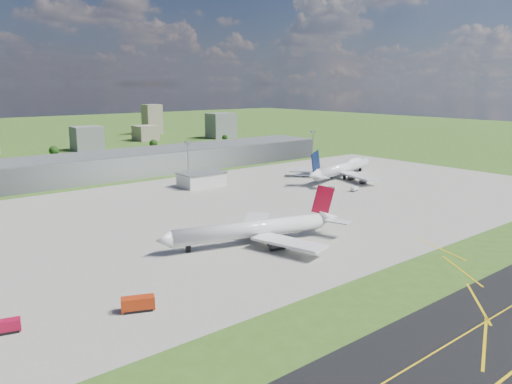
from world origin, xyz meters
TOP-DOWN VIEW (x-y plane):
  - ground at (0.00, 150.00)m, footprint 1400.00×1400.00m
  - apron at (10.00, 40.00)m, footprint 360.00×190.00m
  - terminal at (0.00, 165.00)m, footprint 300.00×42.00m
  - ops_building at (10.00, 100.00)m, footprint 26.00×16.00m
  - mast_center at (10.00, 115.00)m, footprint 3.50×2.00m
  - mast_east at (120.00, 115.00)m, footprint 3.50×2.00m
  - airliner_red_twin at (-34.15, -6.48)m, footprint 74.67×57.09m
  - airliner_blue_quad at (98.35, 65.95)m, footprint 81.72×62.99m
  - fire_truck at (-96.61, -32.09)m, footprint 9.56×6.59m
  - crash_tender at (-127.31, -22.87)m, footprint 6.86×4.31m
  - tug_yellow at (-20.32, -21.03)m, footprint 3.57×3.46m
  - van_white_near at (62.70, 42.53)m, footprint 3.66×5.03m
  - van_white_far at (70.01, 31.98)m, footprint 5.23×3.21m
  - bldg_c at (20.00, 310.00)m, footprint 26.00×20.00m
  - bldg_ce at (100.00, 350.00)m, footprint 22.00×24.00m
  - bldg_e at (180.00, 320.00)m, footprint 30.00×22.00m
  - bldg_tall_e at (140.00, 410.00)m, footprint 20.00×18.00m
  - tree_c at (-20.00, 280.00)m, footprint 8.10×8.10m
  - tree_e at (70.00, 275.00)m, footprint 7.65×7.65m
  - tree_far_e at (160.00, 285.00)m, footprint 6.30×6.30m

SIDE VIEW (x-z plane):
  - ground at x=0.00m, z-range 0.00..0.00m
  - apron at x=10.00m, z-range 0.00..0.08m
  - tug_yellow at x=-20.32m, z-range 0.05..1.66m
  - van_white_near at x=62.70m, z-range 0.02..2.39m
  - van_white_far at x=70.01m, z-range 0.01..2.53m
  - crash_tender at x=-127.31m, z-range 0.00..3.32m
  - fire_truck at x=-96.61m, z-range -0.01..3.92m
  - ops_building at x=10.00m, z-range 0.00..8.00m
  - tree_far_e at x=160.00m, z-range 0.68..8.38m
  - tree_e at x=70.00m, z-range 0.84..10.19m
  - airliner_red_twin at x=-34.15m, z-range -4.86..15.96m
  - tree_c at x=-20.00m, z-range 0.89..10.79m
  - airliner_blue_quad at x=98.35m, z-range -4.80..16.82m
  - terminal at x=0.00m, z-range 0.00..15.00m
  - bldg_ce at x=100.00m, z-range 0.00..16.00m
  - bldg_c at x=20.00m, z-range 0.00..22.00m
  - bldg_e at x=180.00m, z-range 0.00..28.00m
  - mast_center at x=10.00m, z-range 4.76..30.66m
  - mast_east at x=120.00m, z-range 4.76..30.66m
  - bldg_tall_e at x=140.00m, z-range 0.00..36.00m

